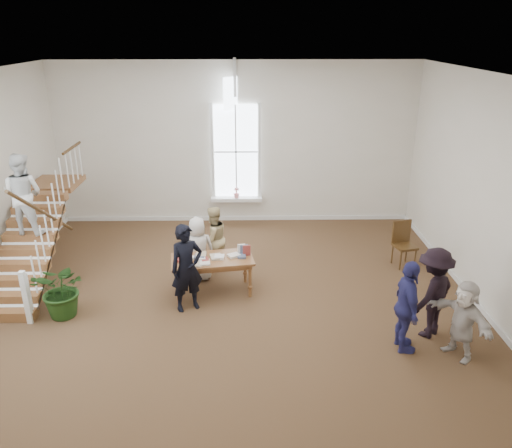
{
  "coord_description": "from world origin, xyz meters",
  "views": [
    {
      "loc": [
        0.33,
        -9.23,
        5.29
      ],
      "look_at": [
        0.49,
        0.4,
        1.48
      ],
      "focal_mm": 35.0,
      "sensor_mm": 36.0,
      "label": 1
    }
  ],
  "objects_px": {
    "person_yellow": "(213,239)",
    "floor_plant": "(63,290)",
    "police_officer": "(187,268)",
    "woman_cluster_a": "(407,307)",
    "side_chair": "(403,241)",
    "library_table": "(211,262)",
    "woman_cluster_b": "(433,293)",
    "woman_cluster_c": "(463,320)",
    "elderly_woman": "(198,249)"
  },
  "relations": [
    {
      "from": "person_yellow",
      "to": "floor_plant",
      "type": "xyz_separation_m",
      "value": [
        -2.78,
        -1.99,
        -0.2
      ]
    },
    {
      "from": "police_officer",
      "to": "woman_cluster_a",
      "type": "xyz_separation_m",
      "value": [
        3.91,
        -1.43,
        -0.05
      ]
    },
    {
      "from": "police_officer",
      "to": "woman_cluster_a",
      "type": "distance_m",
      "value": 4.16
    },
    {
      "from": "floor_plant",
      "to": "side_chair",
      "type": "height_order",
      "value": "floor_plant"
    },
    {
      "from": "library_table",
      "to": "side_chair",
      "type": "relative_size",
      "value": 1.67
    },
    {
      "from": "person_yellow",
      "to": "woman_cluster_b",
      "type": "xyz_separation_m",
      "value": [
        4.11,
        -2.73,
        0.09
      ]
    },
    {
      "from": "woman_cluster_a",
      "to": "floor_plant",
      "type": "distance_m",
      "value": 6.4
    },
    {
      "from": "police_officer",
      "to": "side_chair",
      "type": "height_order",
      "value": "police_officer"
    },
    {
      "from": "person_yellow",
      "to": "side_chair",
      "type": "bearing_deg",
      "value": 145.78
    },
    {
      "from": "person_yellow",
      "to": "woman_cluster_b",
      "type": "bearing_deg",
      "value": 109.78
    },
    {
      "from": "woman_cluster_b",
      "to": "woman_cluster_c",
      "type": "distance_m",
      "value": 0.73
    },
    {
      "from": "person_yellow",
      "to": "side_chair",
      "type": "height_order",
      "value": "person_yellow"
    },
    {
      "from": "elderly_woman",
      "to": "woman_cluster_c",
      "type": "distance_m",
      "value": 5.52
    },
    {
      "from": "elderly_woman",
      "to": "floor_plant",
      "type": "bearing_deg",
      "value": 15.24
    },
    {
      "from": "person_yellow",
      "to": "police_officer",
      "type": "bearing_deg",
      "value": 40.56
    },
    {
      "from": "woman_cluster_c",
      "to": "police_officer",
      "type": "bearing_deg",
      "value": -136.38
    },
    {
      "from": "police_officer",
      "to": "woman_cluster_a",
      "type": "height_order",
      "value": "police_officer"
    },
    {
      "from": "person_yellow",
      "to": "woman_cluster_a",
      "type": "xyz_separation_m",
      "value": [
        3.51,
        -3.18,
        0.08
      ]
    },
    {
      "from": "floor_plant",
      "to": "side_chair",
      "type": "xyz_separation_m",
      "value": [
        7.23,
        2.17,
        0.04
      ]
    },
    {
      "from": "library_table",
      "to": "floor_plant",
      "type": "xyz_separation_m",
      "value": [
        -2.8,
        -0.89,
        -0.14
      ]
    },
    {
      "from": "elderly_woman",
      "to": "side_chair",
      "type": "distance_m",
      "value": 4.81
    },
    {
      "from": "woman_cluster_b",
      "to": "side_chair",
      "type": "distance_m",
      "value": 2.95
    },
    {
      "from": "police_officer",
      "to": "person_yellow",
      "type": "bearing_deg",
      "value": 50.83
    },
    {
      "from": "elderly_woman",
      "to": "police_officer",
      "type": "bearing_deg",
      "value": 69.7
    },
    {
      "from": "library_table",
      "to": "woman_cluster_a",
      "type": "bearing_deg",
      "value": -40.03
    },
    {
      "from": "woman_cluster_c",
      "to": "floor_plant",
      "type": "height_order",
      "value": "woman_cluster_c"
    },
    {
      "from": "police_officer",
      "to": "woman_cluster_c",
      "type": "xyz_separation_m",
      "value": [
        4.81,
        -1.63,
        -0.19
      ]
    },
    {
      "from": "woman_cluster_b",
      "to": "floor_plant",
      "type": "bearing_deg",
      "value": -46.96
    },
    {
      "from": "woman_cluster_b",
      "to": "woman_cluster_c",
      "type": "height_order",
      "value": "woman_cluster_b"
    },
    {
      "from": "woman_cluster_a",
      "to": "woman_cluster_b",
      "type": "relative_size",
      "value": 0.99
    },
    {
      "from": "elderly_woman",
      "to": "woman_cluster_b",
      "type": "bearing_deg",
      "value": 137.39
    },
    {
      "from": "library_table",
      "to": "side_chair",
      "type": "bearing_deg",
      "value": 7.03
    },
    {
      "from": "elderly_woman",
      "to": "side_chair",
      "type": "bearing_deg",
      "value": 172.43
    },
    {
      "from": "library_table",
      "to": "woman_cluster_c",
      "type": "bearing_deg",
      "value": -36.65
    },
    {
      "from": "person_yellow",
      "to": "library_table",
      "type": "bearing_deg",
      "value": 54.84
    },
    {
      "from": "side_chair",
      "to": "person_yellow",
      "type": "bearing_deg",
      "value": 167.94
    },
    {
      "from": "side_chair",
      "to": "woman_cluster_a",
      "type": "bearing_deg",
      "value": -120.16
    },
    {
      "from": "elderly_woman",
      "to": "floor_plant",
      "type": "height_order",
      "value": "elderly_woman"
    },
    {
      "from": "woman_cluster_a",
      "to": "side_chair",
      "type": "relative_size",
      "value": 1.57
    },
    {
      "from": "library_table",
      "to": "police_officer",
      "type": "height_order",
      "value": "police_officer"
    },
    {
      "from": "elderly_woman",
      "to": "floor_plant",
      "type": "xyz_separation_m",
      "value": [
        -2.48,
        -1.49,
        -0.16
      ]
    },
    {
      "from": "person_yellow",
      "to": "woman_cluster_c",
      "type": "bearing_deg",
      "value": 105.92
    },
    {
      "from": "police_officer",
      "to": "person_yellow",
      "type": "height_order",
      "value": "police_officer"
    },
    {
      "from": "library_table",
      "to": "side_chair",
      "type": "height_order",
      "value": "side_chair"
    },
    {
      "from": "woman_cluster_b",
      "to": "woman_cluster_c",
      "type": "bearing_deg",
      "value": 74.03
    },
    {
      "from": "library_table",
      "to": "floor_plant",
      "type": "distance_m",
      "value": 2.94
    },
    {
      "from": "person_yellow",
      "to": "woman_cluster_c",
      "type": "height_order",
      "value": "person_yellow"
    },
    {
      "from": "library_table",
      "to": "woman_cluster_a",
      "type": "xyz_separation_m",
      "value": [
        3.48,
        -2.09,
        0.13
      ]
    },
    {
      "from": "library_table",
      "to": "woman_cluster_c",
      "type": "xyz_separation_m",
      "value": [
        4.38,
        -2.29,
        -0.0
      ]
    },
    {
      "from": "floor_plant",
      "to": "police_officer",
      "type": "bearing_deg",
      "value": 5.65
    }
  ]
}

